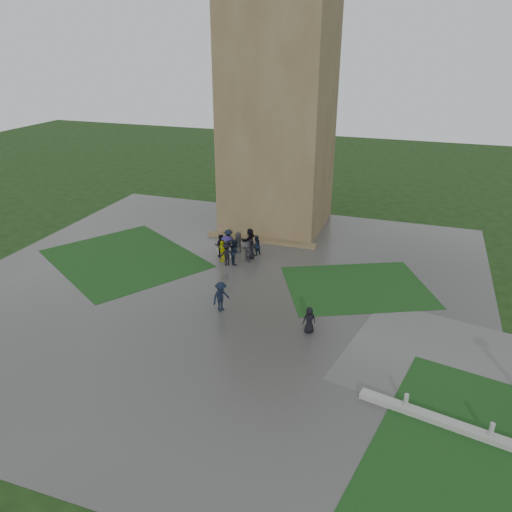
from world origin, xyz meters
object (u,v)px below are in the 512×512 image
(tower, at_px, (279,119))
(bench, at_px, (225,251))
(pedestrian_mid, at_px, (221,296))
(pedestrian_near, at_px, (309,320))

(tower, relative_size, bench, 12.69)
(pedestrian_mid, height_order, pedestrian_near, pedestrian_mid)
(pedestrian_near, bearing_deg, bench, -76.90)
(pedestrian_mid, bearing_deg, tower, 30.37)
(bench, bearing_deg, tower, 101.42)
(bench, height_order, pedestrian_near, pedestrian_near)
(tower, distance_m, pedestrian_mid, 17.74)
(bench, distance_m, pedestrian_mid, 8.25)
(tower, height_order, bench, tower)
(tower, bearing_deg, pedestrian_near, -67.50)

